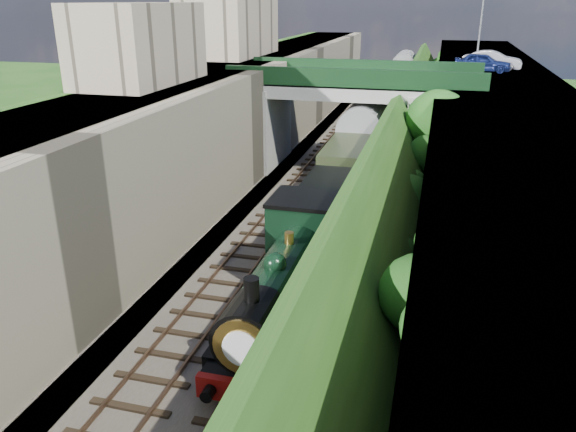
{
  "coord_description": "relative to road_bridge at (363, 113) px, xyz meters",
  "views": [
    {
      "loc": [
        5.7,
        -13.28,
        11.16
      ],
      "look_at": [
        0.0,
        8.2,
        2.55
      ],
      "focal_mm": 35.0,
      "sensor_mm": 36.0,
      "label": 1
    }
  ],
  "objects": [
    {
      "name": "car_silver",
      "position": [
        8.37,
        7.95,
        2.86
      ],
      "size": [
        4.34,
        2.07,
        1.37
      ],
      "primitive_type": "imported",
      "rotation": [
        0.0,
        0.0,
        1.42
      ],
      "color": "#A9A9AE",
      "rests_on": "street_plateau_right"
    },
    {
      "name": "track_right",
      "position": [
        0.26,
        -4.0,
        -3.83
      ],
      "size": [
        2.5,
        90.0,
        0.2
      ],
      "color": "black",
      "rests_on": "trackbed"
    },
    {
      "name": "tree",
      "position": [
        4.97,
        -5.2,
        0.57
      ],
      "size": [
        3.6,
        3.8,
        6.6
      ],
      "color": "black",
      "rests_on": "ground"
    },
    {
      "name": "road_bridge",
      "position": [
        0.0,
        0.0,
        0.0
      ],
      "size": [
        16.0,
        6.4,
        7.25
      ],
      "color": "gray",
      "rests_on": "ground"
    },
    {
      "name": "trackbed",
      "position": [
        -0.94,
        -4.0,
        -3.98
      ],
      "size": [
        10.0,
        90.0,
        0.2
      ],
      "primitive_type": "cube",
      "color": "#473F38",
      "rests_on": "ground"
    },
    {
      "name": "embankment_slope",
      "position": [
        4.04,
        -3.2,
        -1.34
      ],
      "size": [
        4.45,
        90.16,
        6.36
      ],
      "color": "#1E4714",
      "rests_on": "ground"
    },
    {
      "name": "street_plateau_right",
      "position": [
        8.56,
        -4.0,
        -0.95
      ],
      "size": [
        8.0,
        90.0,
        6.25
      ],
      "primitive_type": "cube",
      "color": "#262628",
      "rests_on": "ground"
    },
    {
      "name": "coach_front",
      "position": [
        0.26,
        -0.36,
        -2.03
      ],
      "size": [
        2.9,
        18.0,
        3.7
      ],
      "color": "black",
      "rests_on": "trackbed"
    },
    {
      "name": "car_blue",
      "position": [
        7.63,
        6.45,
        2.84
      ],
      "size": [
        4.07,
        2.02,
        1.33
      ],
      "primitive_type": "imported",
      "rotation": [
        0.0,
        0.0,
        1.45
      ],
      "color": "navy",
      "rests_on": "street_plateau_right"
    },
    {
      "name": "lamppost",
      "position": [
        7.36,
        8.86,
        5.49
      ],
      "size": [
        0.87,
        0.15,
        6.0
      ],
      "color": "gray",
      "rests_on": "street_plateau_right"
    },
    {
      "name": "tender",
      "position": [
        0.26,
        -12.96,
        -2.46
      ],
      "size": [
        2.7,
        6.0,
        3.05
      ],
      "color": "black",
      "rests_on": "trackbed"
    },
    {
      "name": "coach_middle",
      "position": [
        0.26,
        18.44,
        -2.03
      ],
      "size": [
        2.9,
        18.0,
        3.7
      ],
      "color": "black",
      "rests_on": "trackbed"
    },
    {
      "name": "coach_rear",
      "position": [
        0.26,
        37.24,
        -2.03
      ],
      "size": [
        2.9,
        18.0,
        3.7
      ],
      "color": "black",
      "rests_on": "trackbed"
    },
    {
      "name": "retaining_wall",
      "position": [
        -6.44,
        -4.0,
        -0.58
      ],
      "size": [
        1.0,
        90.0,
        7.0
      ],
      "primitive_type": "cube",
      "color": "#756B56",
      "rests_on": "ground"
    },
    {
      "name": "building_near",
      "position": [
        -10.44,
        -10.0,
        4.92
      ],
      "size": [
        4.0,
        8.0,
        4.0
      ],
      "primitive_type": "cube",
      "color": "gray",
      "rests_on": "street_plateau_left"
    },
    {
      "name": "ground",
      "position": [
        -0.94,
        -24.0,
        -4.08
      ],
      "size": [
        160.0,
        160.0,
        0.0
      ],
      "primitive_type": "plane",
      "color": "#1E4714",
      "rests_on": "ground"
    },
    {
      "name": "building_far",
      "position": [
        -11.44,
        6.0,
        5.92
      ],
      "size": [
        5.0,
        10.0,
        6.0
      ],
      "primitive_type": "cube",
      "color": "gray",
      "rests_on": "street_plateau_left"
    },
    {
      "name": "street_plateau_left",
      "position": [
        -9.94,
        -4.0,
        -0.58
      ],
      "size": [
        6.0,
        90.0,
        7.0
      ],
      "primitive_type": "cube",
      "color": "#262628",
      "rests_on": "ground"
    },
    {
      "name": "locomotive",
      "position": [
        0.26,
        -20.32,
        -2.18
      ],
      "size": [
        3.1,
        10.22,
        3.83
      ],
      "color": "black",
      "rests_on": "trackbed"
    },
    {
      "name": "track_left",
      "position": [
        -2.94,
        -4.0,
        -3.83
      ],
      "size": [
        2.5,
        90.0,
        0.2
      ],
      "color": "black",
      "rests_on": "trackbed"
    }
  ]
}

